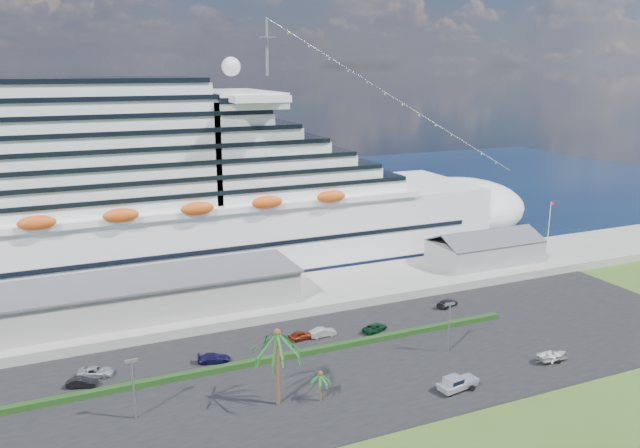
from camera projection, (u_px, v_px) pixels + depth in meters
name	position (u px, v px, depth m)	size (l,w,h in m)	color
ground	(358.00, 403.00, 83.95)	(420.00, 420.00, 0.00)	#354F1A
asphalt_lot	(325.00, 368.00, 93.70)	(140.00, 38.00, 0.12)	black
wharf	(263.00, 299.00, 119.24)	(240.00, 20.00, 1.80)	gray
water	(173.00, 208.00, 199.37)	(420.00, 160.00, 0.02)	black
cruise_ship	(125.00, 203.00, 128.29)	(191.00, 38.00, 54.00)	silver
terminal_building	(126.00, 297.00, 108.51)	(61.00, 15.00, 6.30)	gray
port_shed	(485.00, 250.00, 138.60)	(24.00, 12.31, 7.37)	gray
flagpole	(549.00, 225.00, 144.66)	(1.08, 0.16, 12.00)	silver
hedge	(264.00, 360.00, 94.90)	(88.00, 1.10, 0.90)	black
lamp_post_left	(133.00, 382.00, 78.85)	(1.60, 0.35, 8.27)	gray
lamp_post_right	(449.00, 321.00, 97.51)	(1.60, 0.35, 8.27)	gray
palm_tall	(277.00, 341.00, 81.35)	(8.82, 8.82, 11.13)	#47301E
palm_short	(320.00, 377.00, 83.52)	(3.53, 3.53, 4.56)	#47301E
parked_car_1	(82.00, 383.00, 87.77)	(1.46, 4.20, 1.38)	black
parked_car_2	(96.00, 372.00, 90.87)	(2.33, 5.06, 1.41)	#999DA2
parked_car_3	(214.00, 358.00, 95.13)	(2.01, 4.94, 1.43)	#15123F
parked_car_4	(301.00, 335.00, 103.03)	(1.80, 4.47, 1.52)	maroon
parked_car_5	(323.00, 332.00, 104.22)	(1.59, 4.56, 1.50)	#999A9F
parked_car_6	(375.00, 328.00, 106.28)	(2.23, 4.83, 1.34)	#0D361D
parked_car_7	(447.00, 303.00, 117.20)	(2.01, 4.94, 1.43)	black
pickup_truck	(457.00, 383.00, 86.82)	(6.15, 3.01, 2.07)	black
boat_trailer	(553.00, 355.00, 95.21)	(5.79, 3.78, 1.66)	gray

